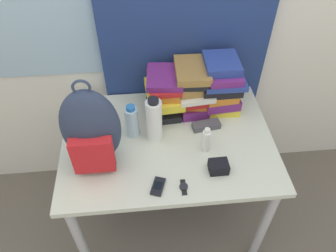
% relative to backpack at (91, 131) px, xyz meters
% --- Properties ---
extents(wall_back, '(6.00, 0.06, 2.50)m').
position_rel_backpack_xyz_m(wall_back, '(0.35, 0.58, 0.28)').
color(wall_back, silver).
rests_on(wall_back, ground_plane).
extents(curtain_blue, '(0.94, 0.04, 2.50)m').
position_rel_backpack_xyz_m(curtain_blue, '(0.50, 0.53, 0.28)').
color(curtain_blue, navy).
rests_on(curtain_blue, ground_plane).
extents(desk, '(1.10, 0.78, 0.76)m').
position_rel_backpack_xyz_m(desk, '(0.36, 0.10, -0.31)').
color(desk, beige).
rests_on(desk, ground_plane).
extents(backpack, '(0.27, 0.19, 0.49)m').
position_rel_backpack_xyz_m(backpack, '(0.00, 0.00, 0.00)').
color(backpack, '#2D3851').
rests_on(backpack, desk).
extents(book_stack_left, '(0.24, 0.29, 0.24)m').
position_rel_backpack_xyz_m(book_stack_left, '(0.36, 0.34, -0.09)').
color(book_stack_left, black).
rests_on(book_stack_left, desk).
extents(book_stack_center, '(0.23, 0.28, 0.28)m').
position_rel_backpack_xyz_m(book_stack_center, '(0.52, 0.34, -0.07)').
color(book_stack_center, '#6B2370').
rests_on(book_stack_center, desk).
extents(book_stack_right, '(0.23, 0.26, 0.31)m').
position_rel_backpack_xyz_m(book_stack_right, '(0.67, 0.34, -0.06)').
color(book_stack_right, yellow).
rests_on(book_stack_right, desk).
extents(water_bottle, '(0.07, 0.07, 0.20)m').
position_rel_backpack_xyz_m(water_bottle, '(0.18, 0.16, -0.12)').
color(water_bottle, silver).
rests_on(water_bottle, desk).
extents(sports_bottle, '(0.08, 0.08, 0.27)m').
position_rel_backpack_xyz_m(sports_bottle, '(0.29, 0.12, -0.08)').
color(sports_bottle, white).
rests_on(sports_bottle, desk).
extents(sunscreen_bottle, '(0.04, 0.04, 0.15)m').
position_rel_backpack_xyz_m(sunscreen_bottle, '(0.54, 0.02, -0.14)').
color(sunscreen_bottle, white).
rests_on(sunscreen_bottle, desk).
extents(cell_phone, '(0.08, 0.11, 0.02)m').
position_rel_backpack_xyz_m(cell_phone, '(0.28, -0.19, -0.20)').
color(cell_phone, black).
rests_on(cell_phone, desk).
extents(sunglasses_case, '(0.16, 0.08, 0.04)m').
position_rel_backpack_xyz_m(sunglasses_case, '(0.57, 0.17, -0.19)').
color(sunglasses_case, '#47474C').
rests_on(sunglasses_case, desk).
extents(camera_pouch, '(0.09, 0.07, 0.05)m').
position_rel_backpack_xyz_m(camera_pouch, '(0.58, -0.12, -0.18)').
color(camera_pouch, black).
rests_on(camera_pouch, desk).
extents(wristwatch, '(0.04, 0.09, 0.01)m').
position_rel_backpack_xyz_m(wristwatch, '(0.40, -0.20, -0.21)').
color(wristwatch, black).
rests_on(wristwatch, desk).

